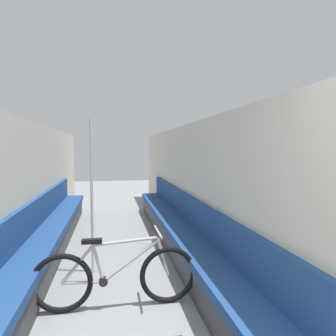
% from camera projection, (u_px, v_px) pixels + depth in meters
% --- Properties ---
extents(wall_left, '(0.10, 11.10, 2.06)m').
position_uv_depth(wall_left, '(24.00, 193.00, 4.19)').
color(wall_left, beige).
rests_on(wall_left, ground).
extents(wall_right, '(0.10, 11.10, 2.06)m').
position_uv_depth(wall_right, '(197.00, 188.00, 4.67)').
color(wall_right, beige).
rests_on(wall_right, ground).
extents(bench_seat_row_left, '(0.45, 6.51, 0.90)m').
position_uv_depth(bench_seat_row_left, '(46.00, 240.00, 4.42)').
color(bench_seat_row_left, '#3D3D42').
rests_on(bench_seat_row_left, ground).
extents(bench_seat_row_right, '(0.45, 6.51, 0.90)m').
position_uv_depth(bench_seat_row_right, '(179.00, 233.00, 4.81)').
color(bench_seat_row_right, '#3D3D42').
rests_on(bench_seat_row_right, ground).
extents(bicycle, '(1.69, 0.46, 0.79)m').
position_uv_depth(bicycle, '(116.00, 277.00, 3.08)').
color(bicycle, black).
rests_on(bicycle, ground).
extents(grab_pole_near, '(0.08, 0.08, 2.04)m').
position_uv_depth(grab_pole_near, '(92.00, 198.00, 3.95)').
color(grab_pole_near, gray).
rests_on(grab_pole_near, ground).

